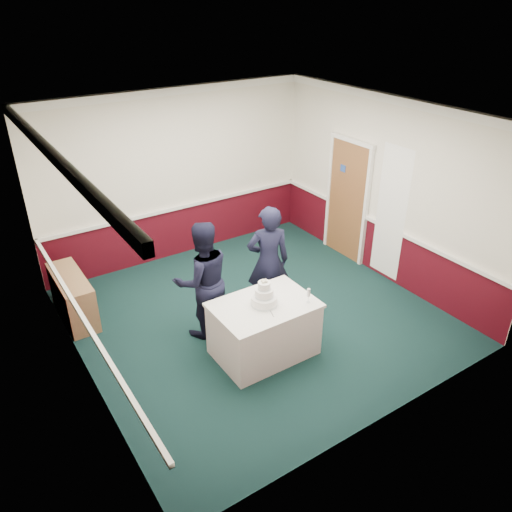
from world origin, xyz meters
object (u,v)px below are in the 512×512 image
cake_knife (271,312)px  person_man (203,280)px  sideboard (73,297)px  person_woman (268,262)px  champagne_flute (309,293)px  cake_table (264,328)px  wedding_cake (264,297)px

cake_knife → person_man: 1.14m
sideboard → person_woman: 2.94m
champagne_flute → person_woman: size_ratio=0.12×
person_man → sideboard: bearing=-35.6°
person_man → person_woman: size_ratio=0.99×
cake_table → person_man: (-0.44, 0.86, 0.46)m
cake_knife → wedding_cake: bearing=98.1°
sideboard → cake_knife: size_ratio=5.45×
sideboard → wedding_cake: wedding_cake is taller
cake_table → person_man: 1.07m
cake_table → cake_knife: (-0.03, -0.20, 0.39)m
sideboard → cake_knife: 3.12m
wedding_cake → champagne_flute: 0.57m
cake_table → sideboard: bearing=129.9°
sideboard → person_man: 2.08m
cake_table → person_woman: size_ratio=0.76×
cake_table → champagne_flute: bearing=-29.2°
cake_knife → champagne_flute: 0.55m
champagne_flute → person_woman: bearing=84.3°
cake_knife → champagne_flute: champagne_flute is taller
wedding_cake → sideboard: bearing=129.9°
sideboard → champagne_flute: champagne_flute is taller
cake_table → person_woman: person_woman is taller
cake_table → champagne_flute: size_ratio=6.44×
person_man → person_woman: bearing=-175.5°
person_woman → person_man: bearing=18.2°
cake_table → wedding_cake: bearing=90.0°
cake_table → person_man: person_man is taller
sideboard → wedding_cake: size_ratio=3.30×
cake_knife → person_man: (-0.41, 1.06, 0.07)m
champagne_flute → sideboard: bearing=133.3°
sideboard → person_man: person_man is taller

